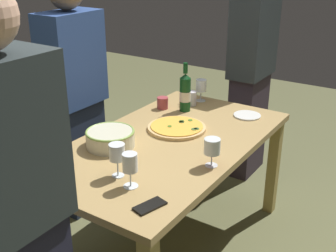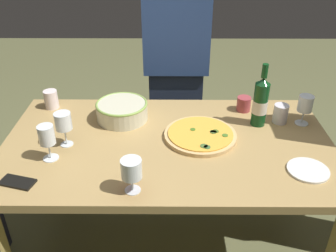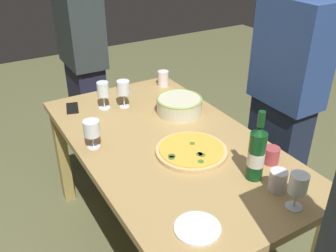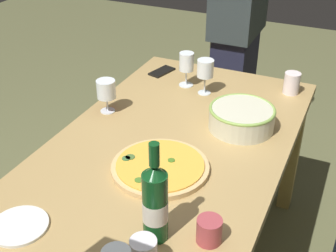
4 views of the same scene
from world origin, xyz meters
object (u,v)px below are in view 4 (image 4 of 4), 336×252
Objects in this scene: cup_ceramic at (209,230)px; cup_spare at (292,83)px; side_plate at (19,226)px; person_guest_left at (237,28)px; wine_bottle at (155,203)px; wine_glass_near_pizza at (106,91)px; cell_phone at (162,72)px; dining_table at (168,164)px; wine_glass_by_bottle at (186,63)px; serving_bowl at (242,117)px; wine_glass_far_right at (205,70)px; pizza at (160,167)px.

cup_spare reaches higher than cup_ceramic.
person_guest_left is at bearing 174.54° from side_plate.
wine_bottle is 3.22× the size of cup_spare.
cup_spare is (-0.52, 0.71, -0.05)m from wine_glass_near_pizza.
side_plate is 1.23m from cell_phone.
dining_table is 11.11× the size of cell_phone.
cup_ceramic is at bearing 26.07° from wine_glass_by_bottle.
cup_spare reaches higher than cell_phone.
serving_bowl is (-0.25, 0.22, 0.15)m from dining_table.
wine_glass_near_pizza is at bearing -111.27° from dining_table.
wine_glass_by_bottle is 0.51m from cup_spare.
wine_glass_far_right reaches higher than wine_glass_near_pizza.
cup_spare reaches higher than dining_table.
wine_glass_near_pizza reaches higher than serving_bowl.
wine_glass_by_bottle is at bearing -165.16° from pizza.
wine_glass_far_right reaches higher than side_plate.
serving_bowl is 0.47m from wine_glass_by_bottle.
dining_table is 0.55m from wine_bottle.
person_guest_left reaches higher than serving_bowl.
wine_glass_near_pizza is (-0.14, -0.36, 0.20)m from dining_table.
wine_glass_by_bottle reaches higher than cup_ceramic.
serving_bowl is 0.59m from wine_glass_near_pizza.
pizza is (0.16, 0.04, 0.11)m from dining_table.
dining_table is at bearing 3.34° from wine_glass_far_right.
cup_spare reaches higher than pizza.
wine_glass_near_pizza is 0.49m from cell_phone.
cup_spare is at bearing 178.64° from cup_ceramic.
wine_glass_far_right is at bearing -0.03° from person_guest_left.
dining_table is at bearing -42.23° from serving_bowl.
cell_phone is at bearing -115.06° from wine_glass_far_right.
cup_spare is 0.67m from cell_phone.
pizza is 1.99× the size of side_plate.
person_guest_left is at bearing 163.07° from wine_glass_near_pizza.
wine_glass_far_right is at bearing 136.28° from wine_glass_near_pizza.
pizza is 1.28m from person_guest_left.
side_plate is at bearing -10.35° from wine_glass_far_right.
wine_glass_far_right is at bearing -168.15° from wine_bottle.
cell_phone reaches higher than dining_table.
serving_bowl is 1.90× the size of cell_phone.
dining_table is at bearing 159.41° from side_plate.
dining_table is at bearing -159.87° from wine_bottle.
wine_bottle is 2.32× the size of cell_phone.
side_plate is at bearing -71.19° from cup_ceramic.
wine_glass_far_right is 1.19× the size of cell_phone.
serving_bowl reaches higher than pizza.
pizza is 0.66m from wine_glass_far_right.
wine_glass_far_right is at bearing -9.71° from cell_phone.
cup_spare is 0.06× the size of person_guest_left.
wine_glass_far_right is 0.42m from cup_spare.
wine_glass_near_pizza reaches higher than side_plate.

